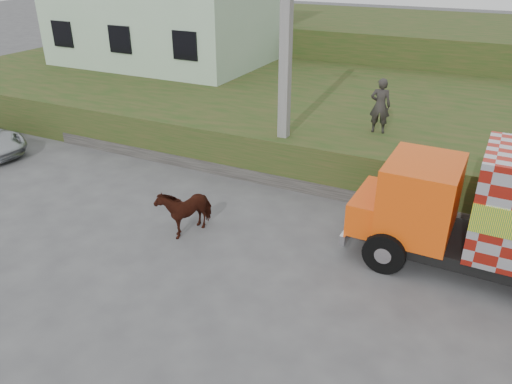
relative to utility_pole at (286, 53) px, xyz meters
The scene contains 7 objects.
ground 6.23m from the utility_pole, 77.74° to the right, with size 120.00×120.00×0.00m, color #474749.
embankment 6.42m from the utility_pole, 79.51° to the left, with size 40.00×12.00×1.50m, color #224517.
embankment_far 17.62m from the utility_pole, 86.71° to the left, with size 40.00×12.00×3.00m, color #224517.
retaining_strip 4.02m from the utility_pole, 158.20° to the right, with size 16.00×0.50×0.40m, color #595651.
utility_pole is the anchor object (origin of this frame).
cow 5.45m from the utility_pole, 104.07° to the right, with size 0.70×1.53×1.29m, color black.
pedestrian 3.51m from the utility_pole, 33.78° to the left, with size 0.64×0.42×1.75m, color #322F2C.
Camera 1 is at (4.82, -9.12, 6.89)m, focal length 35.00 mm.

